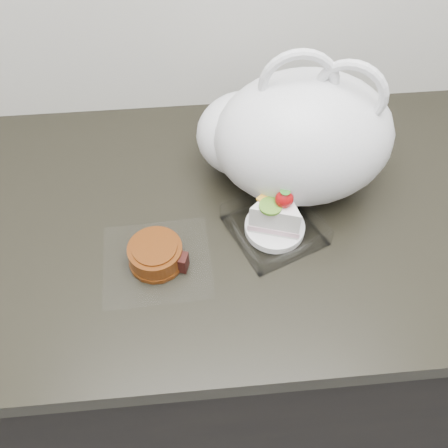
# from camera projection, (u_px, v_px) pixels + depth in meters

# --- Properties ---
(counter) EXTENTS (2.04, 0.64, 0.90)m
(counter) POSITION_uv_depth(u_px,v_px,m) (241.00, 324.00, 1.26)
(counter) COLOR black
(counter) RESTS_ON ground
(cake_tray) EXTENTS (0.19, 0.19, 0.11)m
(cake_tray) POSITION_uv_depth(u_px,v_px,m) (276.00, 221.00, 0.85)
(cake_tray) COLOR white
(cake_tray) RESTS_ON counter
(mooncake_wrap) EXTENTS (0.19, 0.18, 0.04)m
(mooncake_wrap) POSITION_uv_depth(u_px,v_px,m) (157.00, 256.00, 0.82)
(mooncake_wrap) COLOR white
(mooncake_wrap) RESTS_ON counter
(plastic_bag) EXTENTS (0.38, 0.31, 0.28)m
(plastic_bag) POSITION_uv_depth(u_px,v_px,m) (292.00, 136.00, 0.86)
(plastic_bag) COLOR white
(plastic_bag) RESTS_ON counter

